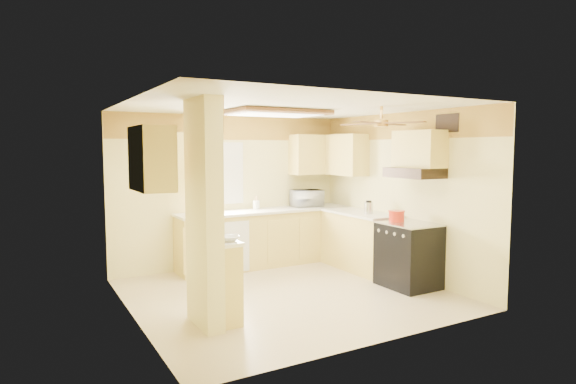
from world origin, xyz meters
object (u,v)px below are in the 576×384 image
microwave (307,198)px  kettle (369,208)px  bowl (229,238)px  dutch_oven (397,216)px  stove (409,255)px

microwave → kettle: size_ratio=2.53×
bowl → kettle: size_ratio=1.14×
bowl → dutch_oven: dutch_oven is taller
bowl → kettle: (2.76, 0.98, 0.07)m
bowl → dutch_oven: (2.71, 0.29, 0.03)m
stove → dutch_oven: size_ratio=3.86×
kettle → bowl: bearing=-160.4°
microwave → dutch_oven: size_ratio=2.22×
bowl → dutch_oven: 2.73m
stove → kettle: bearing=90.6°
stove → microwave: size_ratio=1.74×
dutch_oven → kettle: size_ratio=1.14×
bowl → microwave: bearing=43.2°
stove → microwave: microwave is taller
bowl → stove: bearing=2.0°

